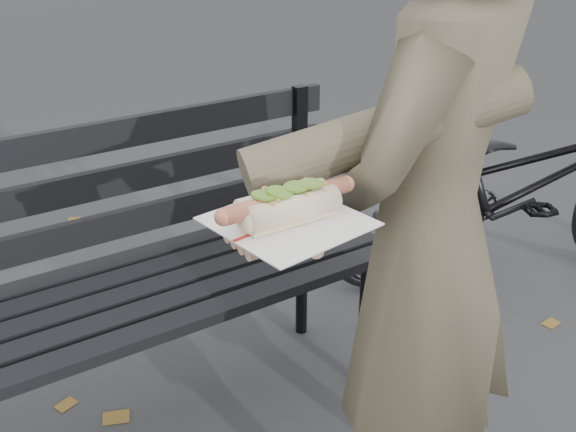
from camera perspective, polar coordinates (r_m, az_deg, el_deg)
name	(u,v)px	position (r m, az deg, el deg)	size (l,w,h in m)	color
park_bench	(105,269)	(1.82, -15.19, -4.33)	(1.50, 0.44, 0.88)	black
bicycle	(518,184)	(2.70, 18.89, 2.54)	(0.54, 1.54, 0.81)	black
person	(426,244)	(1.36, 11.62, -2.33)	(0.57, 0.37, 1.56)	brown
held_hotdog	(365,150)	(1.09, 6.56, 5.53)	(0.63, 0.32, 0.20)	brown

